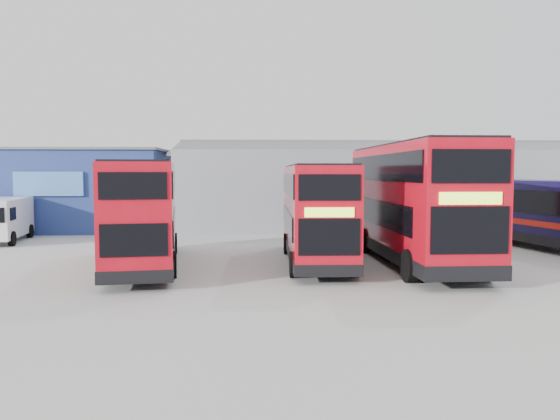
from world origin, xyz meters
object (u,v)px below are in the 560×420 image
object	(u,v)px
maintenance_shed	(400,187)
panel_van	(0,218)
double_decker_centre	(316,214)
double_decker_right	(412,204)
office_block	(73,189)
double_decker_left	(144,215)
single_decker_blue	(556,216)

from	to	relation	value
maintenance_shed	panel_van	world-z (taller)	maintenance_shed
double_decker_centre	panel_van	world-z (taller)	double_decker_centre
double_decker_right	panel_van	size ratio (longest dim) A/B	2.08
office_block	maintenance_shed	size ratio (longest dim) A/B	0.40
office_block	double_decker_right	world-z (taller)	office_block
double_decker_left	single_decker_blue	world-z (taller)	double_decker_left
office_block	double_decker_right	bearing A→B (deg)	-37.82
double_decker_right	panel_van	bearing A→B (deg)	158.32
panel_van	maintenance_shed	bearing A→B (deg)	11.90
double_decker_centre	panel_van	bearing A→B (deg)	156.69
maintenance_shed	double_decker_right	world-z (taller)	maintenance_shed
double_decker_left	panel_van	world-z (taller)	double_decker_left
double_decker_right	single_decker_blue	bearing A→B (deg)	21.89
office_block	single_decker_blue	distance (m)	28.26
double_decker_right	panel_van	xyz separation A→B (m)	(-19.74, 7.27, -1.11)
double_decker_left	double_decker_right	distance (m)	10.68
maintenance_shed	panel_van	size ratio (longest dim) A/B	5.56
maintenance_shed	panel_van	bearing A→B (deg)	-159.16
office_block	panel_van	size ratio (longest dim) A/B	2.24
maintenance_shed	double_decker_centre	size ratio (longest dim) A/B	3.24
office_block	single_decker_blue	world-z (taller)	office_block
maintenance_shed	double_decker_left	size ratio (longest dim) A/B	3.11
maintenance_shed	double_decker_right	bearing A→B (deg)	-102.93
double_decker_centre	double_decker_right	xyz separation A→B (m)	(3.90, -0.24, 0.41)
maintenance_shed	double_decker_left	world-z (taller)	maintenance_shed
office_block	double_decker_left	bearing A→B (deg)	-62.69
double_decker_left	double_decker_right	world-z (taller)	double_decker_right
maintenance_shed	single_decker_blue	size ratio (longest dim) A/B	2.47
panel_van	double_decker_right	bearing A→B (deg)	-29.14
maintenance_shed	single_decker_blue	xyz separation A→B (m)	(4.09, -12.82, -0.98)
maintenance_shed	double_decker_centre	distance (m)	17.70
double_decker_left	double_decker_centre	world-z (taller)	double_decker_left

